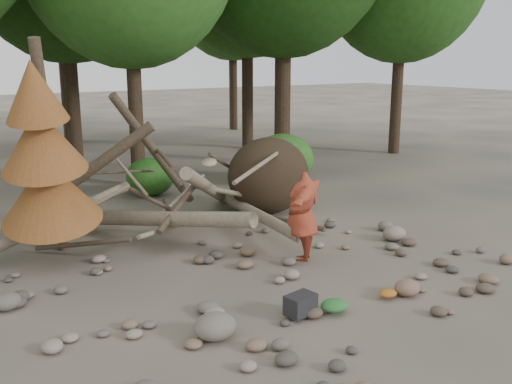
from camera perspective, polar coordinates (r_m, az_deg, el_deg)
ground at (r=10.17m, az=2.92°, el=-9.61°), size 120.00×120.00×0.00m
deadfall_pile at (r=14.33m, az=-0.50°, el=1.19°), size 8.55×5.24×3.30m
dead_conifer at (r=11.34m, az=-20.39°, el=3.09°), size 2.06×2.16×4.35m
bush_mid at (r=16.95m, az=-10.54°, el=1.52°), size 1.40×1.40×1.12m
bush_right at (r=18.25m, az=2.67°, el=3.33°), size 2.00×2.00×1.60m
frisbee_thrower at (r=11.06m, az=4.67°, el=-2.45°), size 3.30×1.87×2.26m
backpack at (r=9.09m, az=4.46°, el=-11.47°), size 0.52×0.39×0.32m
cloth_green at (r=9.30m, az=7.85°, el=-11.43°), size 0.47×0.39×0.18m
cloth_orange at (r=9.97m, az=13.05°, el=-10.09°), size 0.32×0.27×0.12m
boulder_front_left at (r=8.44m, az=-4.12°, el=-13.24°), size 0.64×0.57×0.38m
boulder_front_right at (r=10.17m, az=14.90°, el=-9.24°), size 0.46×0.41×0.28m
boulder_mid_right at (r=13.02m, az=13.66°, el=-4.04°), size 0.54×0.48×0.32m
boulder_mid_left at (r=10.14m, az=-23.75°, el=-9.98°), size 0.48×0.44×0.29m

